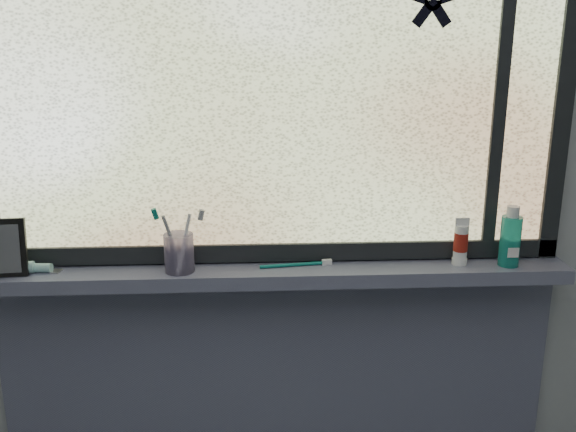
# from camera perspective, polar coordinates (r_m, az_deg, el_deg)

# --- Properties ---
(wall_back) EXTENTS (3.00, 0.01, 2.50)m
(wall_back) POSITION_cam_1_polar(r_m,az_deg,el_deg) (1.78, -1.03, 3.20)
(wall_back) COLOR #9EA3A8
(wall_back) RESTS_ON ground
(windowsill) EXTENTS (1.62, 0.14, 0.04)m
(windowsill) POSITION_cam_1_polar(r_m,az_deg,el_deg) (1.78, -0.90, -5.20)
(windowsill) COLOR #555871
(windowsill) RESTS_ON wall_back
(sill_apron) EXTENTS (1.62, 0.02, 0.98)m
(sill_apron) POSITION_cam_1_polar(r_m,az_deg,el_deg) (2.07, -0.90, -17.85)
(sill_apron) COLOR #555871
(sill_apron) RESTS_ON floor
(window_pane) EXTENTS (1.50, 0.01, 1.00)m
(window_pane) POSITION_cam_1_polar(r_m,az_deg,el_deg) (1.72, -1.05, 12.18)
(window_pane) COLOR silver
(window_pane) RESTS_ON wall_back
(frame_bottom) EXTENTS (1.60, 0.03, 0.05)m
(frame_bottom) POSITION_cam_1_polar(r_m,az_deg,el_deg) (1.81, -0.97, -3.17)
(frame_bottom) COLOR black
(frame_bottom) RESTS_ON windowsill
(frame_right) EXTENTS (0.05, 0.03, 1.10)m
(frame_right) POSITION_cam_1_polar(r_m,az_deg,el_deg) (1.90, 23.45, 11.28)
(frame_right) COLOR black
(frame_right) RESTS_ON wall_back
(frame_mullion) EXTENTS (0.03, 0.03, 1.00)m
(frame_mullion) POSITION_cam_1_polar(r_m,az_deg,el_deg) (1.83, 18.45, 11.63)
(frame_mullion) COLOR black
(frame_mullion) RESTS_ON wall_back
(starfish_sticker) EXTENTS (0.15, 0.02, 0.15)m
(starfish_sticker) POSITION_cam_1_polar(r_m,az_deg,el_deg) (1.76, 12.74, 18.09)
(starfish_sticker) COLOR black
(starfish_sticker) RESTS_ON window_pane
(vanity_mirror) EXTENTS (0.13, 0.07, 0.16)m
(vanity_mirror) POSITION_cam_1_polar(r_m,az_deg,el_deg) (1.85, -24.09, -2.60)
(vanity_mirror) COLOR black
(vanity_mirror) RESTS_ON windowsill
(toothpaste_tube) EXTENTS (0.19, 0.04, 0.03)m
(toothpaste_tube) POSITION_cam_1_polar(r_m,az_deg,el_deg) (1.86, -21.95, -4.26)
(toothpaste_tube) COLOR white
(toothpaste_tube) RESTS_ON windowsill
(toothbrush_cup) EXTENTS (0.09, 0.09, 0.11)m
(toothbrush_cup) POSITION_cam_1_polar(r_m,az_deg,el_deg) (1.76, -9.66, -3.25)
(toothbrush_cup) COLOR #998CBA
(toothbrush_cup) RESTS_ON windowsill
(toothbrush_lying) EXTENTS (0.22, 0.05, 0.01)m
(toothbrush_lying) POSITION_cam_1_polar(r_m,az_deg,el_deg) (1.78, 0.31, -4.29)
(toothbrush_lying) COLOR #0B6A5F
(toothbrush_lying) RESTS_ON windowsill
(mouthwash_bottle) EXTENTS (0.07, 0.07, 0.14)m
(mouthwash_bottle) POSITION_cam_1_polar(r_m,az_deg,el_deg) (1.87, 19.18, -1.70)
(mouthwash_bottle) COLOR #21AB9B
(mouthwash_bottle) RESTS_ON windowsill
(cream_tube) EXTENTS (0.05, 0.05, 0.10)m
(cream_tube) POSITION_cam_1_polar(r_m,az_deg,el_deg) (1.84, 15.13, -2.04)
(cream_tube) COLOR silver
(cream_tube) RESTS_ON windowsill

